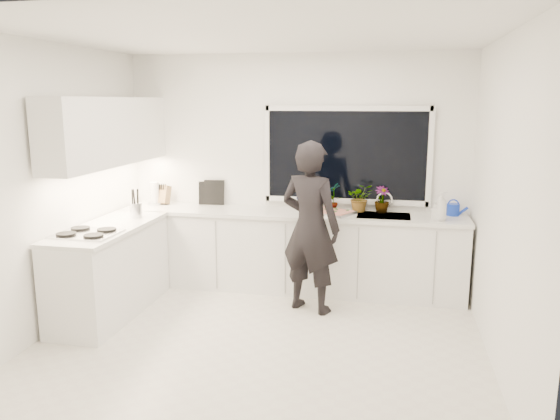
# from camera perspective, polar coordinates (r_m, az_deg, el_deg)

# --- Properties ---
(floor) EXTENTS (4.00, 3.50, 0.02)m
(floor) POSITION_cam_1_polar(r_m,az_deg,el_deg) (5.16, -2.03, -13.56)
(floor) COLOR beige
(floor) RESTS_ON ground
(wall_back) EXTENTS (4.00, 0.02, 2.70)m
(wall_back) POSITION_cam_1_polar(r_m,az_deg,el_deg) (6.45, 1.60, 4.11)
(wall_back) COLOR white
(wall_back) RESTS_ON ground
(wall_left) EXTENTS (0.02, 3.50, 2.70)m
(wall_left) POSITION_cam_1_polar(r_m,az_deg,el_deg) (5.58, -22.64, 2.09)
(wall_left) COLOR white
(wall_left) RESTS_ON ground
(wall_right) EXTENTS (0.02, 3.50, 2.70)m
(wall_right) POSITION_cam_1_polar(r_m,az_deg,el_deg) (4.70, 22.39, 0.51)
(wall_right) COLOR white
(wall_right) RESTS_ON ground
(ceiling) EXTENTS (4.00, 3.50, 0.02)m
(ceiling) POSITION_cam_1_polar(r_m,az_deg,el_deg) (4.71, -2.27, 18.00)
(ceiling) COLOR white
(ceiling) RESTS_ON wall_back
(window) EXTENTS (1.80, 0.02, 1.00)m
(window) POSITION_cam_1_polar(r_m,az_deg,el_deg) (6.32, 6.94, 5.71)
(window) COLOR black
(window) RESTS_ON wall_back
(base_cabinets_back) EXTENTS (3.92, 0.58, 0.88)m
(base_cabinets_back) POSITION_cam_1_polar(r_m,az_deg,el_deg) (6.34, 1.06, -4.43)
(base_cabinets_back) COLOR white
(base_cabinets_back) RESTS_ON floor
(base_cabinets_left) EXTENTS (0.58, 1.60, 0.88)m
(base_cabinets_left) POSITION_cam_1_polar(r_m,az_deg,el_deg) (5.89, -17.30, -6.18)
(base_cabinets_left) COLOR white
(base_cabinets_left) RESTS_ON floor
(countertop_back) EXTENTS (3.94, 0.62, 0.04)m
(countertop_back) POSITION_cam_1_polar(r_m,az_deg,el_deg) (6.22, 1.06, -0.37)
(countertop_back) COLOR silver
(countertop_back) RESTS_ON base_cabinets_back
(countertop_left) EXTENTS (0.62, 1.60, 0.04)m
(countertop_left) POSITION_cam_1_polar(r_m,az_deg,el_deg) (5.77, -17.56, -1.82)
(countertop_left) COLOR silver
(countertop_left) RESTS_ON base_cabinets_left
(upper_cabinets) EXTENTS (0.34, 2.10, 0.70)m
(upper_cabinets) POSITION_cam_1_polar(r_m,az_deg,el_deg) (6.01, -17.49, 7.85)
(upper_cabinets) COLOR white
(upper_cabinets) RESTS_ON wall_left
(sink) EXTENTS (0.58, 0.42, 0.14)m
(sink) POSITION_cam_1_polar(r_m,az_deg,el_deg) (6.13, 10.76, -1.02)
(sink) COLOR silver
(sink) RESTS_ON countertop_back
(faucet) EXTENTS (0.03, 0.03, 0.22)m
(faucet) POSITION_cam_1_polar(r_m,az_deg,el_deg) (6.30, 10.85, 0.78)
(faucet) COLOR silver
(faucet) RESTS_ON countertop_back
(stovetop) EXTENTS (0.56, 0.48, 0.03)m
(stovetop) POSITION_cam_1_polar(r_m,az_deg,el_deg) (5.48, -19.54, -2.26)
(stovetop) COLOR black
(stovetop) RESTS_ON countertop_left
(person) EXTENTS (0.76, 0.62, 1.78)m
(person) POSITION_cam_1_polar(r_m,az_deg,el_deg) (5.60, 3.18, -1.82)
(person) COLOR black
(person) RESTS_ON floor
(pizza_tray) EXTENTS (0.60, 0.54, 0.03)m
(pizza_tray) POSITION_cam_1_polar(r_m,az_deg,el_deg) (6.13, 5.26, -0.26)
(pizza_tray) COLOR silver
(pizza_tray) RESTS_ON countertop_back
(pizza) EXTENTS (0.54, 0.48, 0.01)m
(pizza) POSITION_cam_1_polar(r_m,az_deg,el_deg) (6.12, 5.26, -0.11)
(pizza) COLOR red
(pizza) RESTS_ON pizza_tray
(watering_can) EXTENTS (0.18, 0.18, 0.13)m
(watering_can) POSITION_cam_1_polar(r_m,az_deg,el_deg) (6.30, 17.63, 0.04)
(watering_can) COLOR #1435C1
(watering_can) RESTS_ON countertop_back
(paper_towel_roll) EXTENTS (0.14, 0.14, 0.26)m
(paper_towel_roll) POSITION_cam_1_polar(r_m,az_deg,el_deg) (6.81, -12.96, 1.65)
(paper_towel_roll) COLOR silver
(paper_towel_roll) RESTS_ON countertop_back
(knife_block) EXTENTS (0.15, 0.13, 0.22)m
(knife_block) POSITION_cam_1_polar(r_m,az_deg,el_deg) (6.80, -12.03, 1.52)
(knife_block) COLOR olive
(knife_block) RESTS_ON countertop_back
(utensil_crock) EXTENTS (0.16, 0.16, 0.16)m
(utensil_crock) POSITION_cam_1_polar(r_m,az_deg,el_deg) (6.10, -14.82, -0.02)
(utensil_crock) COLOR #ABABAF
(utensil_crock) RESTS_ON countertop_left
(picture_frame_large) EXTENTS (0.22, 0.07, 0.28)m
(picture_frame_large) POSITION_cam_1_polar(r_m,az_deg,el_deg) (6.70, -7.55, 1.78)
(picture_frame_large) COLOR black
(picture_frame_large) RESTS_ON countertop_back
(picture_frame_small) EXTENTS (0.25, 0.04, 0.30)m
(picture_frame_small) POSITION_cam_1_polar(r_m,az_deg,el_deg) (6.67, -6.90, 1.84)
(picture_frame_small) COLOR black
(picture_frame_small) RESTS_ON countertop_back
(herb_plants) EXTENTS (1.09, 0.30, 0.34)m
(herb_plants) POSITION_cam_1_polar(r_m,az_deg,el_deg) (6.27, 7.23, 1.32)
(herb_plants) COLOR #26662D
(herb_plants) RESTS_ON countertop_back
(soap_bottles) EXTENTS (0.16, 0.13, 0.31)m
(soap_bottles) POSITION_cam_1_polar(r_m,az_deg,el_deg) (5.97, 16.32, 0.23)
(soap_bottles) COLOR #D8BF66
(soap_bottles) RESTS_ON countertop_back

